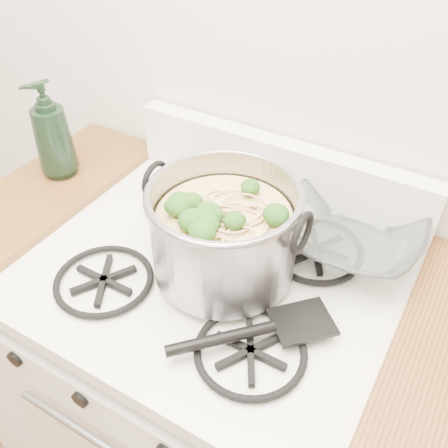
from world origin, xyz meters
TOP-DOWN VIEW (x-y plane):
  - gas_range at (0.00, 1.26)m, footprint 0.76×0.66m
  - counter_left at (-0.51, 1.26)m, footprint 0.25×0.65m
  - stock_pot at (0.03, 1.26)m, footprint 0.33×0.30m
  - spatula at (0.23, 1.21)m, footprint 0.42×0.42m
  - glass_bowl at (0.22, 1.46)m, footprint 0.12×0.12m
  - bottle at (-0.52, 1.35)m, footprint 0.13×0.13m

SIDE VIEW (x-z plane):
  - gas_range at x=0.00m, z-range -0.03..0.90m
  - counter_left at x=-0.51m, z-range 0.00..0.92m
  - spatula at x=0.23m, z-range 0.92..0.95m
  - glass_bowl at x=0.22m, z-range 0.92..0.95m
  - stock_pot at x=0.03m, z-range 0.91..1.12m
  - bottle at x=-0.52m, z-range 0.92..1.17m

